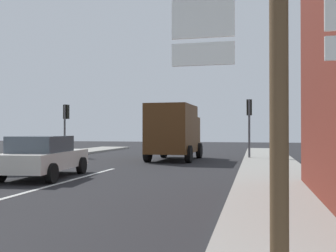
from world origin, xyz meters
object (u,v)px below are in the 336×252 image
Objects in this scene: sedan_far at (43,156)px; traffic_light_far_left at (66,118)px; route_sign_post at (279,99)px; traffic_light_far_right at (249,115)px; delivery_truck at (174,131)px.

sedan_far is 1.32× the size of traffic_light_far_left.
traffic_light_far_left is at bearing 113.93° from sedan_far.
route_sign_post is 19.14m from traffic_light_far_right.
route_sign_post is at bearing -58.12° from traffic_light_far_left.
sedan_far is 12.33m from traffic_light_far_right.
traffic_light_far_left is at bearing -179.46° from traffic_light_far_right.
traffic_light_far_right is at bearing 55.45° from sedan_far.
traffic_light_far_right is at bearing 91.47° from route_sign_post.
delivery_truck is at bearing 71.91° from sedan_far.
route_sign_post is 0.97× the size of traffic_light_far_left.
traffic_light_far_right is at bearing 18.16° from delivery_truck.
delivery_truck is at bearing 104.40° from route_sign_post.
route_sign_post is 22.40m from traffic_light_far_left.
traffic_light_far_left is 11.33m from traffic_light_far_right.
traffic_light_far_right reaches higher than sedan_far.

